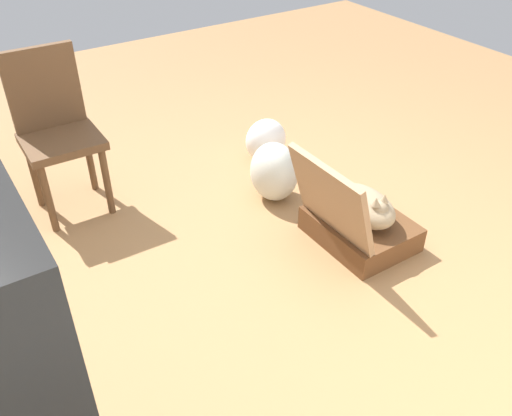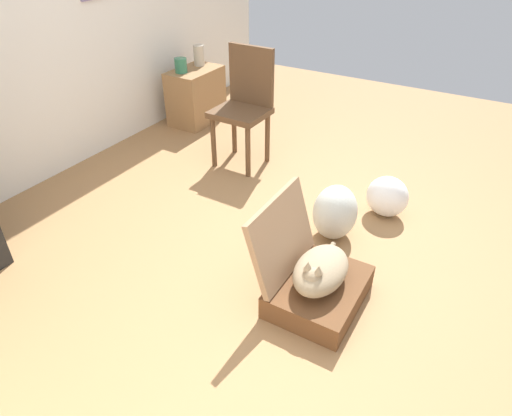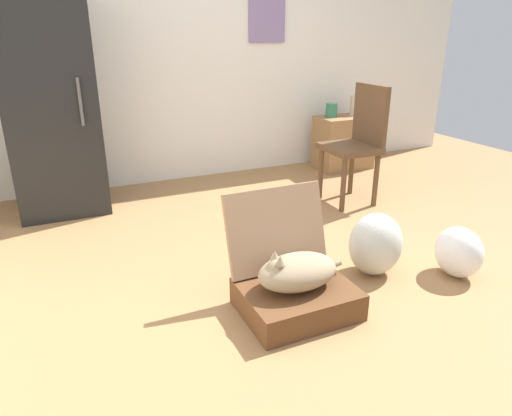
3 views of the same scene
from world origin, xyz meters
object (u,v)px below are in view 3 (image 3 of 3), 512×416
plastic_bag_white (375,244)px  side_table (343,142)px  plastic_bag_clear (459,252)px  refrigerator (51,109)px  chair (358,140)px  vase_short (355,105)px  vase_tall (331,110)px  suitcase_base (297,299)px  cat (297,271)px

plastic_bag_white → side_table: side_table is taller
plastic_bag_clear → refrigerator: 3.16m
plastic_bag_white → refrigerator: size_ratio=0.23×
chair → refrigerator: bearing=-109.8°
refrigerator → vase_short: size_ratio=8.17×
plastic_bag_clear → vase_tall: size_ratio=2.22×
plastic_bag_clear → refrigerator: refrigerator is taller
plastic_bag_clear → chair: (0.22, 1.37, 0.39)m
refrigerator → chair: refrigerator is taller
suitcase_base → chair: bearing=45.0°
suitcase_base → plastic_bag_clear: 1.09m
cat → chair: 1.87m
vase_short → suitcase_base: bearing=-130.9°
suitcase_base → cat: 0.17m
suitcase_base → chair: chair is taller
refrigerator → plastic_bag_white: bearing=-50.3°
refrigerator → vase_tall: 2.71m
vase_tall → chair: 1.05m
refrigerator → vase_short: 3.00m
side_table → chair: size_ratio=0.58×
vase_short → cat: bearing=-131.0°
suitcase_base → refrigerator: bearing=115.2°
plastic_bag_white → vase_tall: size_ratio=2.77×
side_table → chair: 1.10m
plastic_bag_clear → side_table: 2.41m
suitcase_base → chair: 1.90m
suitcase_base → plastic_bag_white: 0.68m
refrigerator → vase_short: refrigerator is taller
plastic_bag_white → refrigerator: refrigerator is taller
refrigerator → chair: (2.33, -0.88, -0.29)m
side_table → chair: chair is taller
side_table → vase_short: (0.15, 0.04, 0.38)m
plastic_bag_white → side_table: bearing=60.2°
suitcase_base → vase_tall: (1.68, 2.28, 0.55)m
plastic_bag_white → chair: chair is taller
side_table → chair: (-0.52, -0.93, 0.27)m
plastic_bag_clear → chair: chair is taller
plastic_bag_clear → chair: bearing=81.0°
vase_tall → vase_short: bearing=-1.8°
side_table → vase_tall: bearing=161.9°
cat → side_table: side_table is taller
suitcase_base → cat: cat is taller
plastic_bag_white → vase_tall: 2.39m
cat → chair: bearing=44.8°
refrigerator → vase_tall: refrigerator is taller
vase_tall → plastic_bag_white: bearing=-116.2°
side_table → vase_short: vase_short is taller
cat → vase_short: vase_short is taller
plastic_bag_clear → vase_short: 2.54m
plastic_bag_white → plastic_bag_clear: bearing=-27.9°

